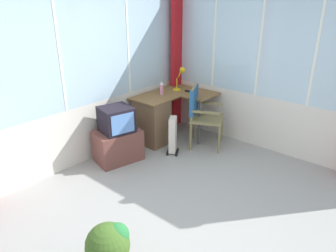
{
  "coord_description": "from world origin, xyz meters",
  "views": [
    {
      "loc": [
        -2.12,
        -1.63,
        2.26
      ],
      "look_at": [
        0.65,
        0.74,
        0.74
      ],
      "focal_mm": 33.66,
      "sensor_mm": 36.0,
      "label": 1
    }
  ],
  "objects_px": {
    "desk": "(154,118)",
    "wooden_armchair": "(199,109)",
    "potted_plant": "(109,245)",
    "tv_on_stand": "(118,137)",
    "tv_remote": "(189,91)",
    "spray_bottle": "(162,88)",
    "space_heater": "(173,134)",
    "desk_lamp": "(182,75)"
  },
  "relations": [
    {
      "from": "wooden_armchair",
      "to": "space_heater",
      "type": "distance_m",
      "value": 0.58
    },
    {
      "from": "tv_remote",
      "to": "wooden_armchair",
      "type": "xyz_separation_m",
      "value": [
        -0.25,
        -0.39,
        -0.16
      ]
    },
    {
      "from": "desk",
      "to": "tv_on_stand",
      "type": "xyz_separation_m",
      "value": [
        -0.81,
        -0.03,
        -0.05
      ]
    },
    {
      "from": "space_heater",
      "to": "desk_lamp",
      "type": "bearing_deg",
      "value": 29.71
    },
    {
      "from": "wooden_armchair",
      "to": "tv_on_stand",
      "type": "relative_size",
      "value": 1.19
    },
    {
      "from": "spray_bottle",
      "to": "potted_plant",
      "type": "bearing_deg",
      "value": -147.56
    },
    {
      "from": "wooden_armchair",
      "to": "potted_plant",
      "type": "bearing_deg",
      "value": -161.07
    },
    {
      "from": "desk",
      "to": "wooden_armchair",
      "type": "height_order",
      "value": "wooden_armchair"
    },
    {
      "from": "space_heater",
      "to": "tv_on_stand",
      "type": "bearing_deg",
      "value": 147.55
    },
    {
      "from": "desk",
      "to": "desk_lamp",
      "type": "distance_m",
      "value": 0.89
    },
    {
      "from": "desk_lamp",
      "to": "wooden_armchair",
      "type": "relative_size",
      "value": 0.41
    },
    {
      "from": "potted_plant",
      "to": "tv_remote",
      "type": "bearing_deg",
      "value": 24.36
    },
    {
      "from": "spray_bottle",
      "to": "potted_plant",
      "type": "distance_m",
      "value": 2.93
    },
    {
      "from": "tv_on_stand",
      "to": "tv_remote",
      "type": "bearing_deg",
      "value": -7.99
    },
    {
      "from": "potted_plant",
      "to": "wooden_armchair",
      "type": "bearing_deg",
      "value": 18.93
    },
    {
      "from": "tv_remote",
      "to": "tv_on_stand",
      "type": "height_order",
      "value": "tv_on_stand"
    },
    {
      "from": "desk_lamp",
      "to": "spray_bottle",
      "type": "bearing_deg",
      "value": 168.74
    },
    {
      "from": "tv_on_stand",
      "to": "space_heater",
      "type": "relative_size",
      "value": 1.4
    },
    {
      "from": "desk",
      "to": "spray_bottle",
      "type": "distance_m",
      "value": 0.51
    },
    {
      "from": "wooden_armchair",
      "to": "tv_on_stand",
      "type": "bearing_deg",
      "value": 153.23
    },
    {
      "from": "desk",
      "to": "spray_bottle",
      "type": "height_order",
      "value": "spray_bottle"
    },
    {
      "from": "space_heater",
      "to": "tv_remote",
      "type": "bearing_deg",
      "value": 19.21
    },
    {
      "from": "desk",
      "to": "potted_plant",
      "type": "height_order",
      "value": "desk"
    },
    {
      "from": "spray_bottle",
      "to": "tv_on_stand",
      "type": "relative_size",
      "value": 0.26
    },
    {
      "from": "tv_remote",
      "to": "wooden_armchair",
      "type": "bearing_deg",
      "value": -127.44
    },
    {
      "from": "wooden_armchair",
      "to": "space_heater",
      "type": "relative_size",
      "value": 1.66
    },
    {
      "from": "desk_lamp",
      "to": "wooden_armchair",
      "type": "distance_m",
      "value": 0.76
    },
    {
      "from": "desk_lamp",
      "to": "potted_plant",
      "type": "distance_m",
      "value": 3.28
    },
    {
      "from": "spray_bottle",
      "to": "tv_on_stand",
      "type": "distance_m",
      "value": 1.15
    },
    {
      "from": "tv_on_stand",
      "to": "potted_plant",
      "type": "relative_size",
      "value": 1.78
    },
    {
      "from": "desk_lamp",
      "to": "spray_bottle",
      "type": "xyz_separation_m",
      "value": [
        -0.43,
        0.09,
        -0.16
      ]
    },
    {
      "from": "potted_plant",
      "to": "spray_bottle",
      "type": "bearing_deg",
      "value": 32.44
    },
    {
      "from": "desk_lamp",
      "to": "potted_plant",
      "type": "xyz_separation_m",
      "value": [
        -2.84,
        -1.45,
        -0.77
      ]
    },
    {
      "from": "desk_lamp",
      "to": "wooden_armchair",
      "type": "height_order",
      "value": "desk_lamp"
    },
    {
      "from": "desk",
      "to": "wooden_armchair",
      "type": "distance_m",
      "value": 0.75
    },
    {
      "from": "tv_remote",
      "to": "spray_bottle",
      "type": "xyz_separation_m",
      "value": [
        -0.4,
        0.26,
        0.09
      ]
    },
    {
      "from": "desk_lamp",
      "to": "space_heater",
      "type": "xyz_separation_m",
      "value": [
        -0.75,
        -0.43,
        -0.72
      ]
    },
    {
      "from": "tv_remote",
      "to": "potted_plant",
      "type": "bearing_deg",
      "value": -160.88
    },
    {
      "from": "desk",
      "to": "desk_lamp",
      "type": "xyz_separation_m",
      "value": [
        0.65,
        -0.05,
        0.61
      ]
    },
    {
      "from": "desk",
      "to": "wooden_armchair",
      "type": "relative_size",
      "value": 1.26
    },
    {
      "from": "space_heater",
      "to": "potted_plant",
      "type": "xyz_separation_m",
      "value": [
        -2.09,
        -1.02,
        -0.04
      ]
    },
    {
      "from": "spray_bottle",
      "to": "space_heater",
      "type": "distance_m",
      "value": 0.83
    }
  ]
}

